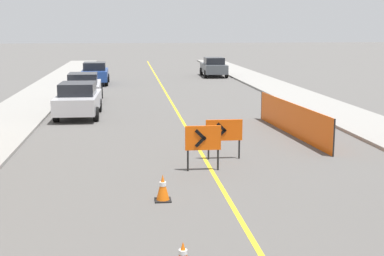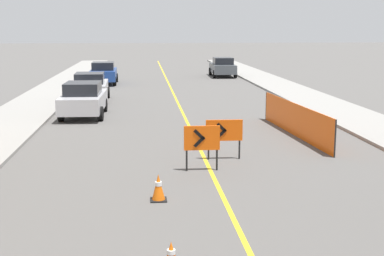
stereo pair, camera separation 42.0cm
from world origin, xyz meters
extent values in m
cube|color=gold|center=(0.00, 36.95, 0.00)|extent=(0.12, 73.91, 0.01)
cube|color=gray|center=(-7.56, 36.95, 0.06)|extent=(3.02, 73.91, 0.12)
cube|color=gray|center=(7.56, 36.95, 0.06)|extent=(3.02, 73.91, 0.12)
cone|color=orange|center=(-1.47, 16.97, 0.27)|extent=(0.28, 0.28, 0.48)
cylinder|color=white|center=(-1.47, 16.97, 0.33)|extent=(0.15, 0.15, 0.08)
cube|color=black|center=(-1.57, 20.70, 0.01)|extent=(0.39, 0.39, 0.03)
cone|color=orange|center=(-1.57, 20.70, 0.34)|extent=(0.31, 0.31, 0.62)
cylinder|color=white|center=(-1.57, 20.70, 0.41)|extent=(0.16, 0.16, 0.10)
cube|color=#EF560C|center=(-0.24, 23.28, 0.96)|extent=(1.03, 0.07, 0.70)
cube|color=black|center=(-0.32, 23.24, 1.05)|extent=(0.34, 0.02, 0.34)
cube|color=black|center=(-0.32, 23.24, 0.86)|extent=(0.34, 0.02, 0.34)
cylinder|color=black|center=(-0.68, 23.28, 0.30)|extent=(0.06, 0.06, 0.60)
cylinder|color=black|center=(0.19, 23.28, 0.30)|extent=(0.06, 0.06, 0.60)
cube|color=#EF560C|center=(0.59, 24.56, 0.92)|extent=(1.14, 0.08, 0.66)
cube|color=black|center=(0.51, 24.52, 1.01)|extent=(0.32, 0.03, 0.32)
cube|color=black|center=(0.51, 24.52, 0.83)|extent=(0.32, 0.03, 0.32)
cylinder|color=black|center=(0.11, 24.56, 0.29)|extent=(0.06, 0.06, 0.59)
cylinder|color=black|center=(1.08, 24.56, 0.29)|extent=(0.06, 0.06, 0.59)
cube|color=#EF560C|center=(3.84, 28.04, 0.61)|extent=(0.55, 7.24, 1.22)
cylinder|color=#262626|center=(4.10, 24.42, 0.61)|extent=(0.05, 0.05, 1.22)
cylinder|color=#262626|center=(3.58, 31.66, 0.61)|extent=(0.05, 0.05, 1.22)
cube|color=#B7B7BC|center=(-4.61, 33.28, 0.68)|extent=(1.91, 4.35, 0.72)
cube|color=black|center=(-4.61, 33.06, 1.31)|extent=(1.58, 1.97, 0.55)
cylinder|color=black|center=(-5.47, 34.61, 0.32)|extent=(0.24, 0.65, 0.64)
cylinder|color=black|center=(-3.76, 34.61, 0.32)|extent=(0.24, 0.65, 0.64)
cylinder|color=black|center=(-5.47, 31.95, 0.32)|extent=(0.24, 0.65, 0.64)
cylinder|color=black|center=(-3.76, 31.95, 0.32)|extent=(0.24, 0.65, 0.64)
cube|color=#B7B7BC|center=(-4.78, 38.40, 0.68)|extent=(1.91, 4.34, 0.72)
cube|color=black|center=(-4.78, 38.19, 1.31)|extent=(1.58, 1.97, 0.55)
cylinder|color=black|center=(-5.64, 39.73, 0.32)|extent=(0.24, 0.65, 0.64)
cylinder|color=black|center=(-3.93, 39.73, 0.32)|extent=(0.24, 0.65, 0.64)
cylinder|color=black|center=(-5.64, 37.07, 0.32)|extent=(0.24, 0.65, 0.64)
cylinder|color=black|center=(-3.93, 37.07, 0.32)|extent=(0.24, 0.65, 0.64)
cube|color=navy|center=(-4.70, 47.69, 0.68)|extent=(1.88, 4.33, 0.72)
cube|color=black|center=(-4.70, 47.48, 1.31)|extent=(1.56, 1.96, 0.55)
cylinder|color=black|center=(-5.56, 49.03, 0.32)|extent=(0.23, 0.64, 0.64)
cylinder|color=black|center=(-3.85, 49.03, 0.32)|extent=(0.23, 0.64, 0.64)
cylinder|color=black|center=(-5.56, 46.36, 0.32)|extent=(0.23, 0.64, 0.64)
cylinder|color=black|center=(-3.85, 46.36, 0.32)|extent=(0.23, 0.64, 0.64)
cube|color=#474C51|center=(4.77, 52.76, 0.68)|extent=(1.88, 4.33, 0.72)
cube|color=black|center=(4.77, 52.54, 1.31)|extent=(1.57, 1.96, 0.55)
cylinder|color=black|center=(3.92, 54.09, 0.32)|extent=(0.23, 0.64, 0.64)
cylinder|color=black|center=(5.63, 54.09, 0.32)|extent=(0.23, 0.64, 0.64)
cylinder|color=black|center=(3.92, 51.43, 0.32)|extent=(0.23, 0.64, 0.64)
cylinder|color=black|center=(5.63, 51.43, 0.32)|extent=(0.23, 0.64, 0.64)
camera|label=1|loc=(-2.31, 8.56, 4.05)|focal=50.00mm
camera|label=2|loc=(-1.90, 8.52, 4.05)|focal=50.00mm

